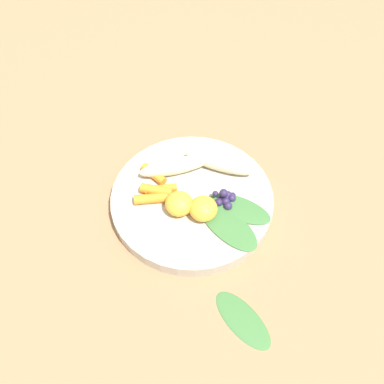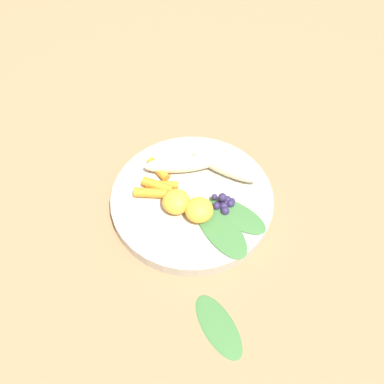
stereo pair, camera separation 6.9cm
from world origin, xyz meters
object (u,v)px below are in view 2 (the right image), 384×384
at_px(bowl, 192,199).
at_px(kale_leaf_stray, 218,326).
at_px(orange_segment_near, 199,210).
at_px(banana_peeled_left, 180,164).
at_px(banana_peeled_right, 225,166).

distance_m(bowl, kale_leaf_stray, 0.23).
height_order(bowl, kale_leaf_stray, bowl).
bearing_deg(orange_segment_near, kale_leaf_stray, 117.65).
height_order(bowl, orange_segment_near, orange_segment_near).
relative_size(orange_segment_near, kale_leaf_stray, 0.44).
xyz_separation_m(bowl, orange_segment_near, (-0.03, 0.04, 0.03)).
bearing_deg(banana_peeled_left, orange_segment_near, 102.99).
height_order(banana_peeled_left, kale_leaf_stray, banana_peeled_left).
relative_size(banana_peeled_right, kale_leaf_stray, 1.20).
xyz_separation_m(banana_peeled_right, orange_segment_near, (0.01, 0.11, 0.00)).
bearing_deg(banana_peeled_right, bowl, 72.98).
distance_m(bowl, banana_peeled_left, 0.07).
xyz_separation_m(banana_peeled_left, banana_peeled_right, (-0.08, -0.02, 0.00)).
xyz_separation_m(banana_peeled_left, orange_segment_near, (-0.06, 0.09, 0.00)).
xyz_separation_m(bowl, kale_leaf_stray, (-0.11, 0.20, -0.01)).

